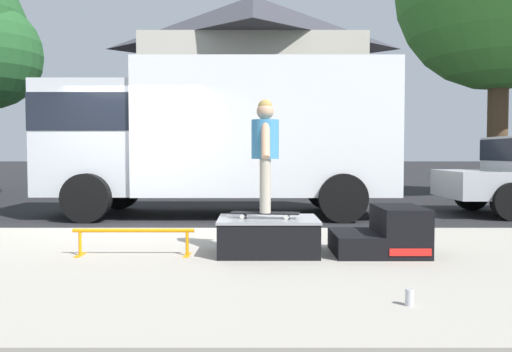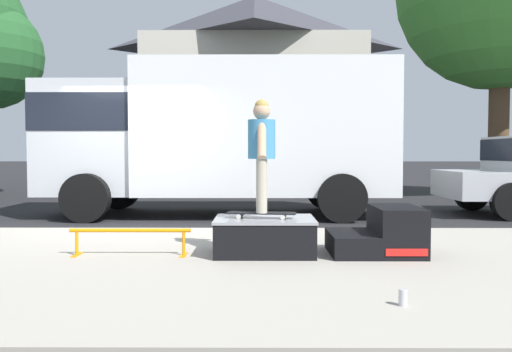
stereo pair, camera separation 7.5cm
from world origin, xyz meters
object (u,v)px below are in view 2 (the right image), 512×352
Objects in this scene: grind_rail at (130,235)px; skateboard at (262,213)px; skater_kid at (262,146)px; box_truck at (217,132)px; soda_can at (403,298)px; kicker_ramp at (382,234)px; skate_box at (265,235)px.

grind_rail is 1.71× the size of skateboard.
box_truck reaches higher than skater_kid.
skater_kid reaches higher than grind_rail.
skater_kid is (0.00, -0.00, 0.76)m from skateboard.
kicker_ramp is at bearing 81.05° from soda_can.
skate_box is at bearing 179.98° from kicker_ramp.
skateboard reaches higher than grind_rail.
skate_box is at bearing 116.40° from soda_can.
box_truck reaches higher than soda_can.
grind_rail is 1.50m from skateboard.
box_truck is (0.60, 4.89, 1.35)m from grind_rail.
box_truck is (-2.27, 4.77, 1.36)m from kicker_ramp.
box_truck reaches higher than grind_rail.
skateboard is (1.48, 0.09, 0.24)m from grind_rail.
skateboard is 6.35× the size of soda_can.
kicker_ramp is 1.71m from skater_kid.
box_truck is (-0.88, 4.80, 0.35)m from skater_kid.
kicker_ramp is 0.75× the size of grind_rail.
skater_kid is 0.19× the size of box_truck.
kicker_ramp is 2.87m from grind_rail.
skate_box is 9.03× the size of soda_can.
skate_box is at bearing -79.12° from box_truck.
box_truck is at bearing 100.42° from skater_kid.
box_truck is at bearing 105.86° from soda_can.
kicker_ramp is 0.15× the size of box_truck.
skater_kid is at bearing -79.58° from box_truck.
kicker_ramp is at bearing -64.60° from box_truck.
skateboard is 0.12× the size of box_truck.
grind_rail is at bearing 142.50° from soda_can.
skateboard is 0.76m from skater_kid.
kicker_ramp reaches higher than skate_box.
skateboard is at bearing -79.58° from box_truck.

